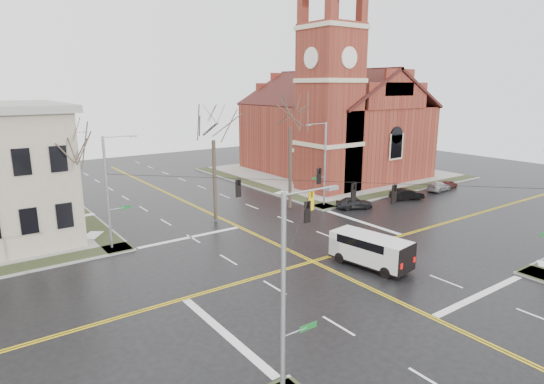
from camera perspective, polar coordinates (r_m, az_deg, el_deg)
ground at (r=34.78m, az=5.11°, el=-8.67°), size 120.00×120.00×0.00m
sidewalks at (r=34.76m, az=5.12°, el=-8.55°), size 80.00×80.00×0.17m
road_markings at (r=34.78m, az=5.11°, el=-8.66°), size 100.00×100.00×0.01m
church at (r=67.43m, az=7.53°, el=9.30°), size 24.28×27.48×27.50m
signal_pole_ne at (r=49.06m, az=6.51°, el=3.78°), size 2.75×0.22×9.00m
signal_pole_nw at (r=38.01m, az=-19.74°, el=0.31°), size 2.75×0.22×9.00m
signal_pole_sw at (r=18.07m, az=1.88°, el=-13.05°), size 2.75×0.22×9.00m
span_wires at (r=32.98m, az=5.33°, el=1.38°), size 23.02×23.02×0.03m
traffic_signals at (r=32.66m, az=6.07°, el=-0.11°), size 8.21×8.26×1.30m
streetlight_north_a at (r=54.05m, az=-23.96°, el=3.07°), size 2.30×0.20×8.00m
streetlight_north_b at (r=73.58m, az=-27.28°, el=5.16°), size 2.30×0.20×8.00m
cargo_van at (r=34.22m, az=11.92°, el=-6.87°), size 3.23×6.29×2.28m
parked_car_a at (r=49.55m, az=10.29°, el=-1.33°), size 4.20×2.95×1.33m
parked_car_b at (r=54.93m, az=16.58°, el=-0.26°), size 4.14×2.72×1.29m
parked_car_c at (r=60.75m, az=20.21°, el=0.67°), size 4.09×2.04×1.14m
parked_car_d at (r=62.76m, az=21.23°, el=0.93°), size 3.27×1.57×1.08m
tree_nw_far at (r=38.86m, az=-24.08°, el=4.23°), size 4.00×4.00×10.52m
tree_nw_near at (r=43.29m, az=-7.39°, el=7.13°), size 4.00×4.00×11.64m
tree_ne at (r=47.32m, az=2.36°, el=8.84°), size 4.00×4.00×12.91m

